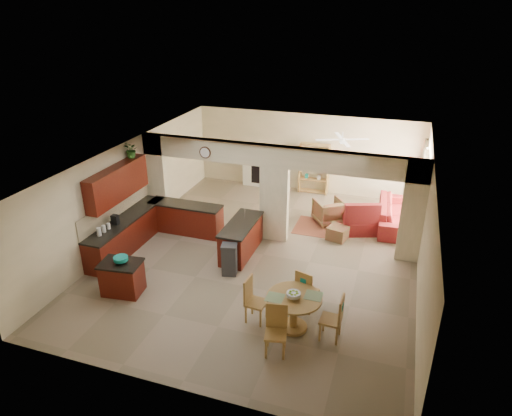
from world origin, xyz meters
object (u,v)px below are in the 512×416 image
(kitchen_island, at_px, (122,277))
(dining_table, at_px, (294,308))
(armchair, at_px, (329,211))
(sofa, at_px, (396,214))

(kitchen_island, bearing_deg, dining_table, -7.08)
(kitchen_island, relative_size, dining_table, 0.87)
(kitchen_island, xyz_separation_m, armchair, (3.93, 5.28, -0.03))
(sofa, relative_size, armchair, 3.05)
(kitchen_island, relative_size, armchair, 1.21)
(sofa, xyz_separation_m, armchair, (-1.98, -0.47, 0.01))
(kitchen_island, relative_size, sofa, 0.40)
(dining_table, relative_size, armchair, 1.39)
(dining_table, relative_size, sofa, 0.46)
(dining_table, bearing_deg, armchair, 92.27)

